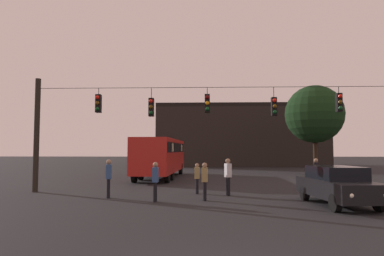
{
  "coord_description": "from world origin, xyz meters",
  "views": [
    {
      "loc": [
        -0.39,
        -5.58,
        2.16
      ],
      "look_at": [
        -0.98,
        11.65,
        3.29
      ],
      "focal_mm": 31.75,
      "sensor_mm": 36.0,
      "label": 1
    }
  ],
  "objects_px": {
    "pedestrian_crossing_right": "(197,177)",
    "pedestrian_far_side": "(155,179)",
    "pedestrian_crossing_left": "(228,174)",
    "pedestrian_near_bus": "(109,176)",
    "car_near_right": "(337,185)",
    "pedestrian_crossing_center": "(205,179)",
    "pedestrian_trailing": "(316,172)",
    "tree_left_silhouette": "(314,114)",
    "city_bus": "(161,154)"
  },
  "relations": [
    {
      "from": "pedestrian_crossing_right",
      "to": "pedestrian_far_side",
      "type": "height_order",
      "value": "pedestrian_far_side"
    },
    {
      "from": "pedestrian_crossing_left",
      "to": "pedestrian_far_side",
      "type": "xyz_separation_m",
      "value": [
        -3.2,
        -2.12,
        -0.07
      ]
    },
    {
      "from": "pedestrian_crossing_right",
      "to": "pedestrian_near_bus",
      "type": "xyz_separation_m",
      "value": [
        -3.99,
        -1.66,
        0.15
      ]
    },
    {
      "from": "car_near_right",
      "to": "pedestrian_crossing_center",
      "type": "bearing_deg",
      "value": 169.13
    },
    {
      "from": "pedestrian_near_bus",
      "to": "pedestrian_trailing",
      "type": "distance_m",
      "value": 11.03
    },
    {
      "from": "pedestrian_trailing",
      "to": "pedestrian_crossing_center",
      "type": "bearing_deg",
      "value": -145.74
    },
    {
      "from": "car_near_right",
      "to": "pedestrian_trailing",
      "type": "distance_m",
      "value": 5.24
    },
    {
      "from": "pedestrian_crossing_center",
      "to": "car_near_right",
      "type": "bearing_deg",
      "value": -10.87
    },
    {
      "from": "pedestrian_crossing_center",
      "to": "pedestrian_far_side",
      "type": "height_order",
      "value": "pedestrian_far_side"
    },
    {
      "from": "pedestrian_near_bus",
      "to": "pedestrian_trailing",
      "type": "relative_size",
      "value": 1.02
    },
    {
      "from": "pedestrian_near_bus",
      "to": "pedestrian_far_side",
      "type": "height_order",
      "value": "pedestrian_near_bus"
    },
    {
      "from": "car_near_right",
      "to": "pedestrian_near_bus",
      "type": "xyz_separation_m",
      "value": [
        -9.59,
        1.65,
        0.19
      ]
    },
    {
      "from": "pedestrian_near_bus",
      "to": "tree_left_silhouette",
      "type": "distance_m",
      "value": 23.4
    },
    {
      "from": "car_near_right",
      "to": "tree_left_silhouette",
      "type": "relative_size",
      "value": 0.53
    },
    {
      "from": "pedestrian_crossing_right",
      "to": "pedestrian_trailing",
      "type": "height_order",
      "value": "pedestrian_trailing"
    },
    {
      "from": "pedestrian_crossing_center",
      "to": "pedestrian_far_side",
      "type": "relative_size",
      "value": 0.98
    },
    {
      "from": "pedestrian_crossing_right",
      "to": "pedestrian_trailing",
      "type": "xyz_separation_m",
      "value": [
        6.47,
        1.85,
        0.13
      ]
    },
    {
      "from": "pedestrian_crossing_center",
      "to": "pedestrian_crossing_right",
      "type": "height_order",
      "value": "pedestrian_crossing_center"
    },
    {
      "from": "pedestrian_crossing_right",
      "to": "pedestrian_trailing",
      "type": "bearing_deg",
      "value": 15.92
    },
    {
      "from": "city_bus",
      "to": "pedestrian_crossing_left",
      "type": "xyz_separation_m",
      "value": [
        4.51,
        -10.36,
        -0.86
      ]
    },
    {
      "from": "city_bus",
      "to": "pedestrian_near_bus",
      "type": "height_order",
      "value": "city_bus"
    },
    {
      "from": "pedestrian_trailing",
      "to": "pedestrian_crossing_right",
      "type": "bearing_deg",
      "value": -164.08
    },
    {
      "from": "pedestrian_crossing_center",
      "to": "pedestrian_crossing_right",
      "type": "relative_size",
      "value": 1.08
    },
    {
      "from": "pedestrian_crossing_left",
      "to": "pedestrian_crossing_right",
      "type": "bearing_deg",
      "value": 158.42
    },
    {
      "from": "pedestrian_crossing_center",
      "to": "pedestrian_trailing",
      "type": "bearing_deg",
      "value": 34.26
    },
    {
      "from": "car_near_right",
      "to": "pedestrian_crossing_center",
      "type": "relative_size",
      "value": 2.74
    },
    {
      "from": "pedestrian_crossing_left",
      "to": "city_bus",
      "type": "bearing_deg",
      "value": 113.53
    },
    {
      "from": "pedestrian_crossing_left",
      "to": "tree_left_silhouette",
      "type": "bearing_deg",
      "value": 59.88
    },
    {
      "from": "car_near_right",
      "to": "pedestrian_crossing_right",
      "type": "xyz_separation_m",
      "value": [
        -5.6,
        3.31,
        0.04
      ]
    },
    {
      "from": "tree_left_silhouette",
      "to": "pedestrian_near_bus",
      "type": "bearing_deg",
      "value": -130.67
    },
    {
      "from": "city_bus",
      "to": "pedestrian_crossing_right",
      "type": "bearing_deg",
      "value": -72.83
    },
    {
      "from": "city_bus",
      "to": "pedestrian_crossing_center",
      "type": "xyz_separation_m",
      "value": [
        3.39,
        -12.08,
        -0.95
      ]
    },
    {
      "from": "pedestrian_crossing_center",
      "to": "tree_left_silhouette",
      "type": "distance_m",
      "value": 21.45
    },
    {
      "from": "car_near_right",
      "to": "pedestrian_far_side",
      "type": "xyz_separation_m",
      "value": [
        -7.31,
        0.61,
        0.14
      ]
    },
    {
      "from": "car_near_right",
      "to": "pedestrian_near_bus",
      "type": "relative_size",
      "value": 2.56
    },
    {
      "from": "pedestrian_crossing_center",
      "to": "city_bus",
      "type": "bearing_deg",
      "value": 105.69
    },
    {
      "from": "pedestrian_near_bus",
      "to": "pedestrian_crossing_right",
      "type": "bearing_deg",
      "value": 22.65
    },
    {
      "from": "pedestrian_trailing",
      "to": "tree_left_silhouette",
      "type": "distance_m",
      "value": 15.32
    },
    {
      "from": "pedestrian_near_bus",
      "to": "tree_left_silhouette",
      "type": "relative_size",
      "value": 0.21
    },
    {
      "from": "tree_left_silhouette",
      "to": "pedestrian_crossing_left",
      "type": "bearing_deg",
      "value": -120.12
    },
    {
      "from": "pedestrian_crossing_left",
      "to": "pedestrian_trailing",
      "type": "bearing_deg",
      "value": 26.07
    },
    {
      "from": "car_near_right",
      "to": "pedestrian_trailing",
      "type": "relative_size",
      "value": 2.6
    },
    {
      "from": "pedestrian_crossing_left",
      "to": "tree_left_silhouette",
      "type": "xyz_separation_m",
      "value": [
        9.48,
        16.33,
        4.6
      ]
    },
    {
      "from": "car_near_right",
      "to": "pedestrian_near_bus",
      "type": "distance_m",
      "value": 9.73
    },
    {
      "from": "pedestrian_crossing_left",
      "to": "pedestrian_crossing_center",
      "type": "xyz_separation_m",
      "value": [
        -1.12,
        -1.72,
        -0.09
      ]
    },
    {
      "from": "tree_left_silhouette",
      "to": "city_bus",
      "type": "bearing_deg",
      "value": -156.9
    },
    {
      "from": "pedestrian_crossing_right",
      "to": "tree_left_silhouette",
      "type": "bearing_deg",
      "value": 55.13
    },
    {
      "from": "pedestrian_crossing_left",
      "to": "pedestrian_near_bus",
      "type": "xyz_separation_m",
      "value": [
        -5.48,
        -1.07,
        -0.02
      ]
    },
    {
      "from": "car_near_right",
      "to": "pedestrian_trailing",
      "type": "xyz_separation_m",
      "value": [
        0.87,
        5.16,
        0.17
      ]
    },
    {
      "from": "car_near_right",
      "to": "tree_left_silhouette",
      "type": "height_order",
      "value": "tree_left_silhouette"
    }
  ]
}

